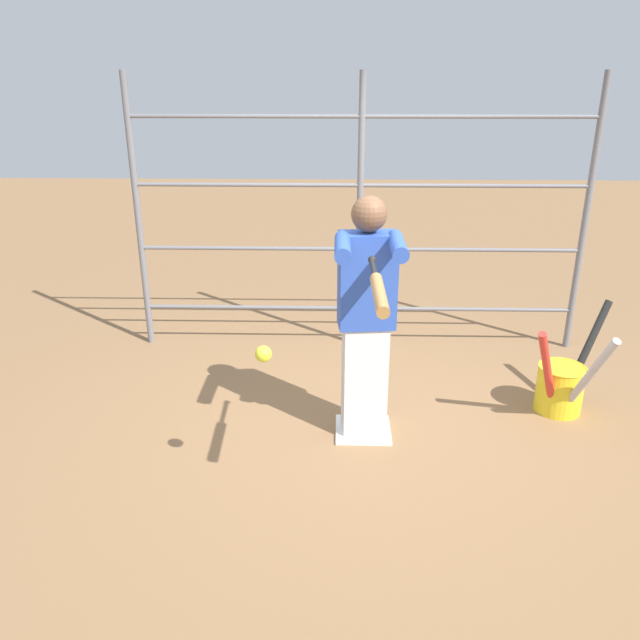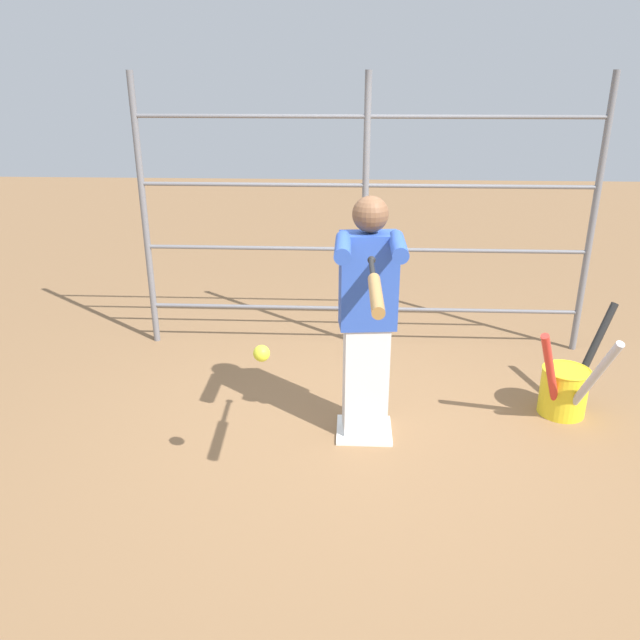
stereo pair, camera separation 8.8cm
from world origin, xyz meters
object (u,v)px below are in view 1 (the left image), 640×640
softball_in_flight (263,354)px  bat_bucket (562,385)px  batter (366,313)px  baseball_bat_swinging (378,289)px

softball_in_flight → bat_bucket: softball_in_flight is taller
softball_in_flight → batter: bearing=-128.8°
softball_in_flight → bat_bucket: size_ratio=0.10×
batter → bat_bucket: batter is taller
baseball_bat_swinging → bat_bucket: (-1.53, -1.29, -1.19)m
batter → softball_in_flight: (0.62, 0.77, 0.04)m
batter → softball_in_flight: batter is taller
baseball_bat_swinging → softball_in_flight: baseball_bat_swinging is taller
softball_in_flight → baseball_bat_swinging: bearing=165.1°
bat_bucket → batter: bearing=13.0°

